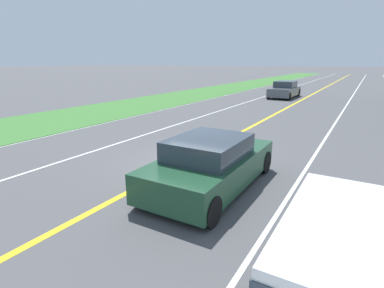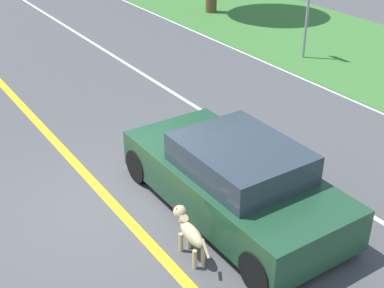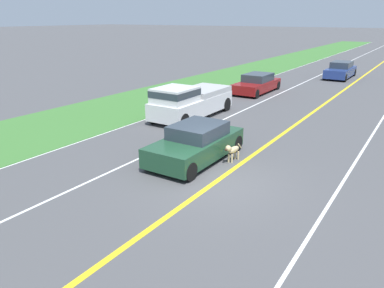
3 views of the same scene
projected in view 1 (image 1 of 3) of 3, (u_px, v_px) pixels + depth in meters
ground_plane at (184, 163)px, 9.60m from camera, size 400.00×400.00×0.00m
centre_divider_line at (184, 163)px, 9.60m from camera, size 0.18×160.00×0.01m
lane_edge_line_left at (48, 136)px, 13.03m from camera, size 0.14×160.00×0.01m
lane_dash_same_dir at (296, 185)px, 7.89m from camera, size 0.10×160.00×0.01m
lane_dash_oncoming at (105, 147)px, 11.31m from camera, size 0.10×160.00×0.01m
grass_verge_left at (9, 128)px, 14.49m from camera, size 6.00×160.00×0.03m
ego_car at (211, 164)px, 7.56m from camera, size 1.92×4.26×1.36m
dog at (159, 168)px, 7.79m from camera, size 0.28×1.12×0.73m
oncoming_car at (285, 90)px, 26.76m from camera, size 1.93×4.59×1.45m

